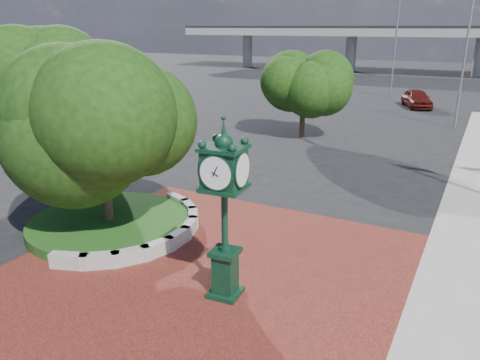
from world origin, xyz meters
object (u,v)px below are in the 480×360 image
at_px(post_clock, 224,204).
at_px(parked_car, 417,98).
at_px(street_lamp_near, 469,51).
at_px(street_lamp_far, 398,40).

distance_m(post_clock, parked_car, 37.45).
distance_m(parked_car, street_lamp_near, 10.77).
height_order(post_clock, street_lamp_far, street_lamp_far).
relative_size(parked_car, street_lamp_far, 0.48).
xyz_separation_m(street_lamp_near, street_lamp_far, (-7.59, 14.13, 0.37)).
height_order(parked_car, street_lamp_far, street_lamp_far).
bearing_deg(street_lamp_near, street_lamp_far, 118.25).
height_order(post_clock, parked_car, post_clock).
bearing_deg(street_lamp_far, street_lamp_near, -61.75).
relative_size(post_clock, parked_car, 1.03).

